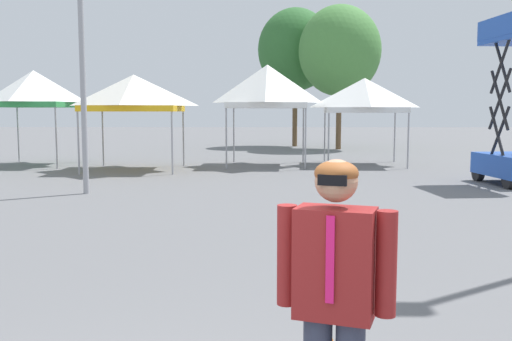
{
  "coord_description": "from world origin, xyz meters",
  "views": [
    {
      "loc": [
        0.57,
        -2.52,
        2.03
      ],
      "look_at": [
        0.48,
        4.47,
        1.3
      ],
      "focal_mm": 39.82,
      "sensor_mm": 36.0,
      "label": 1
    }
  ],
  "objects_px": {
    "canopy_tent_far_left": "(34,89)",
    "canopy_tent_center": "(134,93)",
    "person_foreground": "(335,296)",
    "tree_behind_tents_left": "(295,50)",
    "canopy_tent_far_right": "(364,95)",
    "tree_behind_tents_center": "(340,51)",
    "canopy_tent_right_of_center": "(267,86)"
  },
  "relations": [
    {
      "from": "canopy_tent_far_left",
      "to": "canopy_tent_center",
      "type": "relative_size",
      "value": 1.08
    },
    {
      "from": "canopy_tent_far_left",
      "to": "person_foreground",
      "type": "relative_size",
      "value": 1.99
    },
    {
      "from": "canopy_tent_far_left",
      "to": "person_foreground",
      "type": "bearing_deg",
      "value": -63.87
    },
    {
      "from": "tree_behind_tents_left",
      "to": "canopy_tent_far_right",
      "type": "bearing_deg",
      "value": -80.18
    },
    {
      "from": "canopy_tent_far_right",
      "to": "person_foreground",
      "type": "height_order",
      "value": "canopy_tent_far_right"
    },
    {
      "from": "canopy_tent_far_left",
      "to": "canopy_tent_center",
      "type": "bearing_deg",
      "value": -22.81
    },
    {
      "from": "canopy_tent_center",
      "to": "tree_behind_tents_left",
      "type": "xyz_separation_m",
      "value": [
        6.27,
        13.42,
        2.87
      ]
    },
    {
      "from": "canopy_tent_far_left",
      "to": "tree_behind_tents_center",
      "type": "bearing_deg",
      "value": 35.75
    },
    {
      "from": "canopy_tent_far_right",
      "to": "tree_behind_tents_left",
      "type": "xyz_separation_m",
      "value": [
        -1.98,
        11.45,
        2.9
      ]
    },
    {
      "from": "canopy_tent_far_left",
      "to": "canopy_tent_right_of_center",
      "type": "relative_size",
      "value": 0.95
    },
    {
      "from": "tree_behind_tents_left",
      "to": "canopy_tent_right_of_center",
      "type": "bearing_deg",
      "value": -98.1
    },
    {
      "from": "canopy_tent_right_of_center",
      "to": "tree_behind_tents_center",
      "type": "height_order",
      "value": "tree_behind_tents_center"
    },
    {
      "from": "canopy_tent_far_left",
      "to": "canopy_tent_center",
      "type": "xyz_separation_m",
      "value": [
        4.15,
        -1.74,
        -0.21
      ]
    },
    {
      "from": "canopy_tent_center",
      "to": "tree_behind_tents_left",
      "type": "bearing_deg",
      "value": 64.97
    },
    {
      "from": "canopy_tent_far_right",
      "to": "person_foreground",
      "type": "xyz_separation_m",
      "value": [
        -3.4,
        -18.55,
        -1.58
      ]
    },
    {
      "from": "canopy_tent_right_of_center",
      "to": "tree_behind_tents_left",
      "type": "xyz_separation_m",
      "value": [
        1.67,
        11.77,
        2.58
      ]
    },
    {
      "from": "canopy_tent_center",
      "to": "person_foreground",
      "type": "xyz_separation_m",
      "value": [
        4.84,
        -16.58,
        -1.61
      ]
    },
    {
      "from": "canopy_tent_center",
      "to": "tree_behind_tents_center",
      "type": "xyz_separation_m",
      "value": [
        8.46,
        10.82,
        2.55
      ]
    },
    {
      "from": "person_foreground",
      "to": "canopy_tent_center",
      "type": "bearing_deg",
      "value": 106.28
    },
    {
      "from": "canopy_tent_far_left",
      "to": "canopy_tent_right_of_center",
      "type": "distance_m",
      "value": 8.74
    },
    {
      "from": "tree_behind_tents_center",
      "to": "tree_behind_tents_left",
      "type": "distance_m",
      "value": 3.42
    },
    {
      "from": "canopy_tent_far_right",
      "to": "tree_behind_tents_center",
      "type": "relative_size",
      "value": 0.43
    },
    {
      "from": "tree_behind_tents_left",
      "to": "person_foreground",
      "type": "bearing_deg",
      "value": -92.71
    },
    {
      "from": "canopy_tent_right_of_center",
      "to": "person_foreground",
      "type": "distance_m",
      "value": 18.33
    },
    {
      "from": "canopy_tent_far_left",
      "to": "tree_behind_tents_left",
      "type": "distance_m",
      "value": 15.87
    },
    {
      "from": "canopy_tent_far_right",
      "to": "canopy_tent_center",
      "type": "bearing_deg",
      "value": -166.56
    },
    {
      "from": "canopy_tent_right_of_center",
      "to": "tree_behind_tents_left",
      "type": "relative_size",
      "value": 0.47
    },
    {
      "from": "canopy_tent_right_of_center",
      "to": "canopy_tent_far_right",
      "type": "relative_size",
      "value": 1.15
    },
    {
      "from": "canopy_tent_far_left",
      "to": "canopy_tent_right_of_center",
      "type": "height_order",
      "value": "canopy_tent_right_of_center"
    },
    {
      "from": "canopy_tent_center",
      "to": "tree_behind_tents_left",
      "type": "distance_m",
      "value": 15.09
    },
    {
      "from": "canopy_tent_right_of_center",
      "to": "canopy_tent_far_right",
      "type": "xyz_separation_m",
      "value": [
        3.66,
        0.32,
        -0.32
      ]
    },
    {
      "from": "person_foreground",
      "to": "tree_behind_tents_left",
      "type": "height_order",
      "value": "tree_behind_tents_left"
    }
  ]
}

